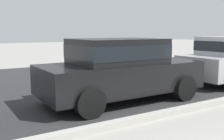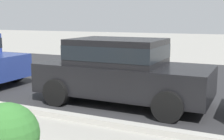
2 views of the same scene
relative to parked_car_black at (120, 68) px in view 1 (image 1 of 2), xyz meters
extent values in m
cube|color=#2D2D30|center=(-1.07, 3.05, -0.84)|extent=(60.00, 9.00, 0.01)
cube|color=#B2AFA8|center=(-1.07, -1.55, -0.78)|extent=(60.00, 0.20, 0.12)
cube|color=black|center=(0.06, 0.00, -0.23)|extent=(4.10, 1.71, 0.70)
cube|color=black|center=(-0.09, 0.00, 0.42)|extent=(2.14, 1.57, 0.60)
cube|color=black|center=(-0.09, 0.00, 0.42)|extent=(2.15, 1.59, 0.33)
cylinder|color=black|center=(1.39, 0.85, -0.52)|extent=(0.64, 0.22, 0.64)
cylinder|color=black|center=(1.39, -0.85, -0.52)|extent=(0.64, 0.22, 0.64)
cylinder|color=black|center=(-1.27, 0.85, -0.52)|extent=(0.64, 0.22, 0.64)
cylinder|color=black|center=(-1.28, -0.85, -0.52)|extent=(0.64, 0.22, 0.64)
cylinder|color=black|center=(3.42, 0.85, -0.52)|extent=(0.64, 0.22, 0.64)
camera|label=1|loc=(-3.65, -5.48, 0.90)|focal=42.88mm
camera|label=2|loc=(2.87, -6.55, 1.19)|focal=48.77mm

